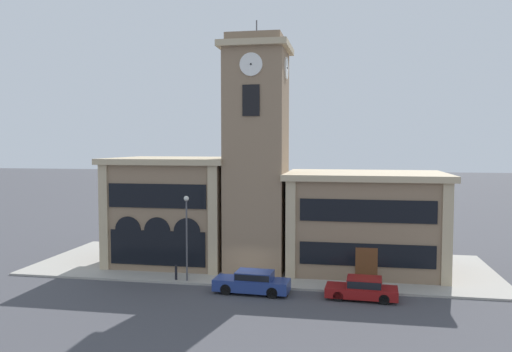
% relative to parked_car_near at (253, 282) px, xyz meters
% --- Properties ---
extents(ground_plane, '(300.00, 300.00, 0.00)m').
position_rel_parked_car_near_xyz_m(ground_plane, '(-0.77, 1.12, -0.77)').
color(ground_plane, '#424247').
extents(sidewalk_kerb, '(35.47, 12.43, 0.15)m').
position_rel_parked_car_near_xyz_m(sidewalk_kerb, '(-0.77, 7.34, -0.69)').
color(sidewalk_kerb, '#A39E93').
rests_on(sidewalk_kerb, ground_plane).
extents(clock_tower, '(5.08, 5.08, 18.84)m').
position_rel_parked_car_near_xyz_m(clock_tower, '(-0.77, 5.74, 8.09)').
color(clock_tower, '#897056').
rests_on(clock_tower, ground_plane).
extents(town_hall_left_wing, '(9.94, 8.70, 8.57)m').
position_rel_parked_car_near_xyz_m(town_hall_left_wing, '(-7.88, 7.51, 3.55)').
color(town_hall_left_wing, '#897056').
rests_on(town_hall_left_wing, ground_plane).
extents(town_hall_right_wing, '(11.94, 8.70, 7.53)m').
position_rel_parked_car_near_xyz_m(town_hall_right_wing, '(7.34, 7.52, 3.02)').
color(town_hall_right_wing, '#897056').
rests_on(town_hall_right_wing, ground_plane).
extents(parked_car_near, '(4.98, 2.01, 1.46)m').
position_rel_parked_car_near_xyz_m(parked_car_near, '(0.00, 0.00, 0.00)').
color(parked_car_near, navy).
rests_on(parked_car_near, ground_plane).
extents(parked_car_mid, '(4.50, 2.01, 1.37)m').
position_rel_parked_car_near_xyz_m(parked_car_mid, '(6.98, -0.00, -0.06)').
color(parked_car_mid, maroon).
rests_on(parked_car_mid, ground_plane).
extents(street_lamp, '(0.36, 0.36, 5.96)m').
position_rel_parked_car_near_xyz_m(street_lamp, '(-4.96, 1.60, 3.27)').
color(street_lamp, '#4C4C51').
rests_on(street_lamp, sidewalk_kerb).
extents(bollard, '(0.18, 0.18, 1.06)m').
position_rel_parked_car_near_xyz_m(bollard, '(-5.80, 1.70, -0.10)').
color(bollard, black).
rests_on(bollard, sidewalk_kerb).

